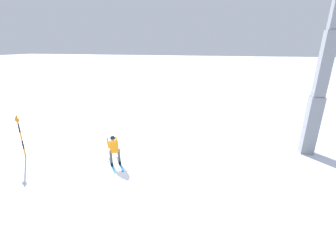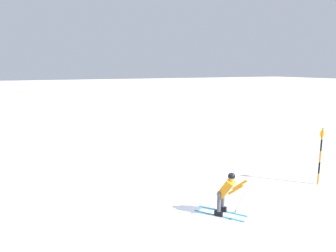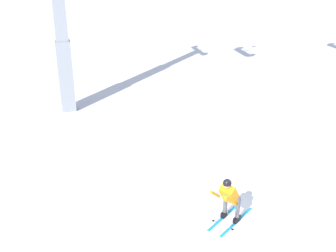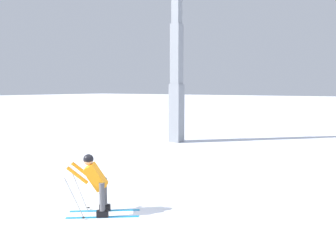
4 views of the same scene
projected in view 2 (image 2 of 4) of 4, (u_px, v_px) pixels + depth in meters
The scene contains 3 objects.
ground_plane at pixel (213, 206), 11.16m from camera, with size 260.00×260.00×0.00m, color white.
skier_carving_main at pixel (227, 190), 10.33m from camera, with size 1.74×1.50×1.66m.
trail_marker_pole at pixel (320, 155), 12.99m from camera, with size 0.07×0.28×2.46m.
Camera 2 is at (-8.71, 5.97, 4.89)m, focal length 33.09 mm.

